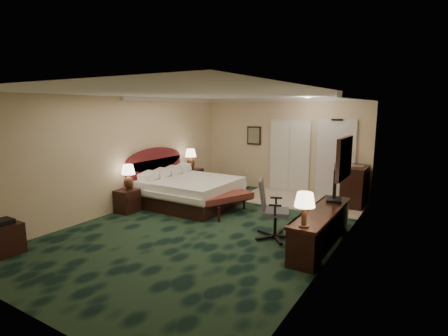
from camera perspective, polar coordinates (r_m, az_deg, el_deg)
The scene contains 25 objects.
floor at distance 7.36m, azimuth -2.07°, elevation -9.53°, with size 5.00×7.50×0.00m, color black.
ceiling at distance 6.94m, azimuth -2.21°, elevation 11.98°, with size 5.00×7.50×0.00m, color white.
wall_back at distance 10.33m, azimuth 9.48°, elevation 3.67°, with size 5.00×0.00×2.70m, color tan.
wall_front at distance 4.48m, azimuth -29.86°, elevation -5.63°, with size 5.00×0.00×2.70m, color tan.
wall_left at distance 8.65m, azimuth -16.07°, elevation 2.23°, with size 0.00×7.50×2.70m, color tan.
wall_right at distance 6.03m, azimuth 18.06°, elevation -1.08°, with size 0.00×7.50×2.70m, color tan.
crown_molding at distance 6.94m, azimuth -2.21°, elevation 11.56°, with size 5.00×7.50×0.10m, color silver, non-canonical shape.
tile_patch at distance 9.48m, azimuth 12.36°, elevation -5.25°, with size 3.20×1.70×0.01m, color beige.
headboard at distance 9.41m, azimuth -11.16°, elevation -0.99°, with size 0.12×2.00×1.40m, color #440E12, non-canonical shape.
entry_door at distance 9.87m, azimuth 17.72°, elevation 1.29°, with size 1.02×0.06×2.18m, color silver.
closet_doors at distance 10.24m, azimuth 10.64°, elevation 1.89°, with size 1.20×0.06×2.10m, color silver.
wall_art at distance 10.64m, azimuth 4.92°, elevation 5.30°, with size 0.45×0.06×0.55m, color #475F51.
wall_mirror at distance 6.59m, azimuth 19.05°, elevation 1.52°, with size 0.05×0.95×0.75m, color white.
bed at distance 8.87m, azimuth -5.39°, elevation -3.92°, with size 2.11×1.96×0.67m, color white.
nightstand_near at distance 8.57m, azimuth -15.52°, elevation -5.20°, with size 0.43×0.49×0.53m, color black.
nightstand_far at distance 10.27m, azimuth -5.47°, elevation -2.02°, with size 0.53×0.61×0.67m, color black.
lamp_near at distance 8.45m, azimuth -15.33°, elevation -1.47°, with size 0.32×0.32×0.60m, color black, non-canonical shape.
lamp_far at distance 10.11m, azimuth -5.46°, elevation 1.44°, with size 0.32×0.32×0.60m, color black, non-canonical shape.
bed_bench at distance 8.15m, azimuth 0.25°, elevation -5.90°, with size 0.47×1.35×0.46m, color maroon.
side_table at distance 7.05m, azimuth -32.23°, elevation -9.76°, with size 0.48×0.48×0.52m, color black.
desk at distance 6.49m, azimuth 15.56°, elevation -9.49°, with size 0.50×2.30×0.66m, color black.
tv at distance 7.01m, azimuth 17.65°, elevation -2.49°, with size 0.07×0.86×0.67m, color black.
desk_lamp at distance 5.39m, azimuth 13.00°, elevation -6.64°, with size 0.31×0.31×0.54m, color black, non-canonical shape.
desk_chair at distance 6.63m, azimuth 8.40°, elevation -6.70°, with size 0.66×0.62×1.13m, color #4F4F56, non-canonical shape.
minibar at distance 9.33m, azimuth 20.57°, elevation -2.80°, with size 0.52×0.94×0.99m, color black.
Camera 1 is at (3.85, -5.77, 2.45)m, focal length 28.00 mm.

